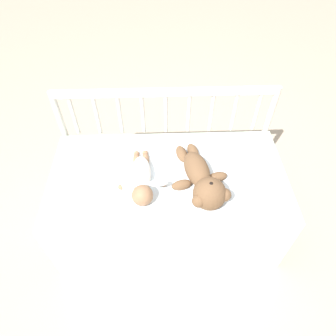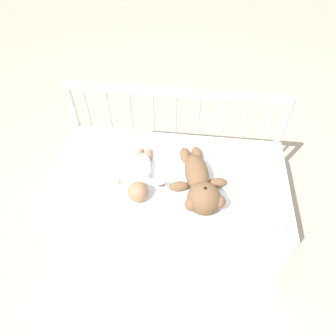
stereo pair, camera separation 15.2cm
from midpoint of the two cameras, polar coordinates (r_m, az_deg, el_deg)
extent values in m
plane|color=tan|center=(1.96, 2.28, -10.31)|extent=(12.00, 12.00, 0.00)
cube|color=silver|center=(1.76, 2.51, -6.37)|extent=(1.25, 0.64, 0.47)
cylinder|color=beige|center=(1.98, -14.23, 6.14)|extent=(0.04, 0.04, 0.77)
cylinder|color=beige|center=(1.96, 21.56, 3.10)|extent=(0.04, 0.04, 0.77)
cube|color=beige|center=(1.64, 4.20, 14.04)|extent=(1.21, 0.03, 0.04)
cylinder|color=beige|center=(1.82, -13.00, 11.04)|extent=(0.02, 0.02, 0.26)
cylinder|color=beige|center=(1.78, -8.94, 10.89)|extent=(0.02, 0.02, 0.26)
cylinder|color=beige|center=(1.76, -4.74, 10.68)|extent=(0.02, 0.02, 0.26)
cylinder|color=beige|center=(1.74, -0.43, 10.40)|extent=(0.02, 0.02, 0.26)
cylinder|color=beige|center=(1.73, 3.93, 10.06)|extent=(0.02, 0.02, 0.26)
cylinder|color=beige|center=(1.73, 8.30, 9.67)|extent=(0.02, 0.02, 0.26)
cylinder|color=beige|center=(1.74, 12.62, 9.22)|extent=(0.02, 0.02, 0.26)
cylinder|color=beige|center=(1.77, 16.85, 8.73)|extent=(0.02, 0.02, 0.26)
cylinder|color=beige|center=(1.80, 20.95, 8.21)|extent=(0.02, 0.02, 0.26)
cube|color=white|center=(1.56, 3.73, -1.95)|extent=(0.81, 0.57, 0.01)
ellipsoid|color=brown|center=(1.52, 8.32, -1.03)|extent=(0.17, 0.25, 0.12)
sphere|color=brown|center=(1.40, 9.94, -5.92)|extent=(0.16, 0.16, 0.16)
sphere|color=beige|center=(1.37, 10.18, -4.87)|extent=(0.07, 0.07, 0.07)
sphere|color=black|center=(1.35, 10.34, -4.17)|extent=(0.02, 0.02, 0.02)
sphere|color=brown|center=(1.40, 12.74, -6.44)|extent=(0.06, 0.06, 0.06)
sphere|color=brown|center=(1.37, 7.65, -7.06)|extent=(0.06, 0.06, 0.06)
ellipsoid|color=brown|center=(1.54, 12.07, -2.94)|extent=(0.11, 0.08, 0.05)
ellipsoid|color=brown|center=(1.50, 5.03, -3.68)|extent=(0.11, 0.08, 0.05)
ellipsoid|color=brown|center=(1.65, 8.19, 2.40)|extent=(0.08, 0.13, 0.06)
ellipsoid|color=brown|center=(1.63, 5.97, 2.22)|extent=(0.08, 0.13, 0.06)
ellipsoid|color=white|center=(1.54, -2.25, -0.55)|extent=(0.11, 0.23, 0.08)
sphere|color=#936B4C|center=(1.44, -2.78, -4.75)|extent=(0.10, 0.10, 0.10)
ellipsoid|color=white|center=(1.45, 0.45, -2.83)|extent=(0.10, 0.04, 0.03)
ellipsoid|color=white|center=(1.53, -5.32, -2.59)|extent=(0.10, 0.04, 0.03)
sphere|color=#936B4C|center=(1.51, 1.61, -3.07)|extent=(0.03, 0.03, 0.03)
sphere|color=#936B4C|center=(1.53, -6.43, -2.67)|extent=(0.03, 0.03, 0.03)
ellipsoid|color=#936B4C|center=(1.63, -1.05, 1.94)|extent=(0.04, 0.10, 0.04)
ellipsoid|color=#936B4C|center=(1.63, -2.75, 2.01)|extent=(0.04, 0.10, 0.04)
sphere|color=#936B4C|center=(1.66, -0.93, 3.12)|extent=(0.03, 0.03, 0.03)
sphere|color=#936B4C|center=(1.67, -2.59, 3.19)|extent=(0.03, 0.03, 0.03)
ellipsoid|color=white|center=(1.46, 20.68, -10.13)|extent=(0.20, 0.15, 0.06)
camera|label=1|loc=(0.08, -87.13, 3.28)|focal=32.00mm
camera|label=2|loc=(0.08, 92.87, -3.28)|focal=32.00mm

